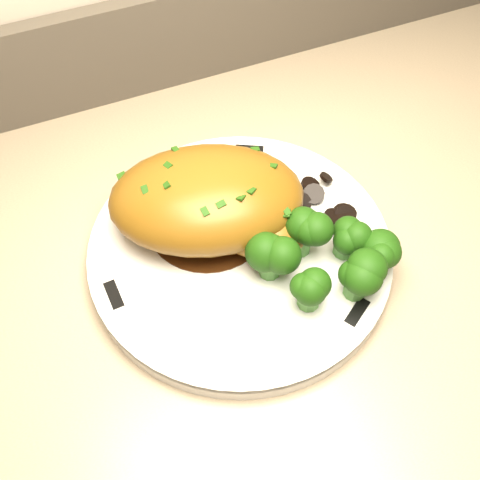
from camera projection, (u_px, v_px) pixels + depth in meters
name	position (u px, v px, depth m)	size (l,w,h in m)	color
plate	(240.00, 252.00, 0.59)	(0.29, 0.29, 0.02)	silver
rim_accent_0	(249.00, 149.00, 0.65)	(0.03, 0.01, 0.00)	black
rim_accent_1	(114.00, 295.00, 0.55)	(0.03, 0.01, 0.00)	black
rim_accent_2	(357.00, 312.00, 0.54)	(0.03, 0.01, 0.00)	black
gravy_pool	(208.00, 222.00, 0.60)	(0.12, 0.12, 0.00)	#331809
chicken_breast	(213.00, 202.00, 0.57)	(0.21, 0.18, 0.07)	brown
mushroom_pile	(300.00, 206.00, 0.60)	(0.09, 0.07, 0.02)	black
broccoli_florets	(328.00, 256.00, 0.54)	(0.12, 0.09, 0.05)	#4D8D3C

